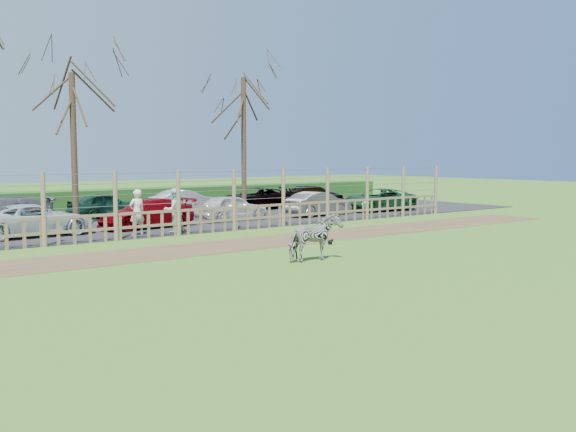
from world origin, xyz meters
TOP-DOWN VIEW (x-y plane):
  - ground at (0.00, 0.00)m, footprint 120.00×120.00m
  - dirt_strip at (0.00, 4.50)m, footprint 34.00×2.80m
  - asphalt at (0.00, 14.50)m, footprint 44.00×13.00m
  - hedge at (0.00, 21.50)m, footprint 46.00×2.00m
  - fence at (0.00, 8.00)m, footprint 30.16×0.16m
  - tree_mid at (-2.00, 13.50)m, footprint 4.80×4.80m
  - tree_right at (7.00, 14.00)m, footprint 4.80×4.80m
  - zebra at (0.22, 0.25)m, footprint 1.64×0.76m
  - visitor_a at (-1.32, 8.83)m, footprint 0.67×0.48m
  - visitor_b at (0.16, 8.67)m, footprint 0.87×0.70m
  - crow at (2.92, 2.61)m, footprint 0.23×0.17m
  - car_2 at (-4.50, 10.90)m, footprint 4.39×2.16m
  - car_3 at (0.01, 10.85)m, footprint 4.29×2.10m
  - car_4 at (4.44, 11.22)m, footprint 3.58×1.58m
  - car_5 at (9.18, 10.62)m, footprint 3.72×1.53m
  - car_6 at (13.59, 10.72)m, footprint 4.51×2.45m
  - car_9 at (-4.29, 15.93)m, footprint 4.32×2.21m
  - car_10 at (0.40, 16.26)m, footprint 3.65×1.78m
  - car_11 at (4.78, 16.28)m, footprint 3.65×1.30m
  - car_12 at (8.98, 15.71)m, footprint 4.38×2.14m
  - car_13 at (13.21, 15.80)m, footprint 4.22×1.90m

SIDE VIEW (x-z plane):
  - ground at x=0.00m, z-range 0.00..0.00m
  - dirt_strip at x=0.00m, z-range 0.00..0.01m
  - asphalt at x=0.00m, z-range 0.00..0.04m
  - crow at x=2.92m, z-range 0.00..0.19m
  - hedge at x=0.00m, z-range 0.00..1.10m
  - car_2 at x=-4.50m, z-range 0.04..1.24m
  - car_3 at x=0.01m, z-range 0.04..1.24m
  - car_4 at x=4.44m, z-range 0.04..1.24m
  - car_5 at x=9.18m, z-range 0.04..1.24m
  - car_6 at x=13.59m, z-range 0.04..1.24m
  - car_9 at x=-4.29m, z-range 0.04..1.24m
  - car_10 at x=0.40m, z-range 0.04..1.24m
  - car_11 at x=4.78m, z-range 0.04..1.24m
  - car_12 at x=8.98m, z-range 0.04..1.24m
  - car_13 at x=13.21m, z-range 0.04..1.24m
  - zebra at x=0.22m, z-range 0.00..1.37m
  - fence at x=0.00m, z-range -0.45..2.05m
  - visitor_a at x=-1.32m, z-range 0.04..1.76m
  - visitor_b at x=0.16m, z-range 0.04..1.76m
  - tree_mid at x=-2.00m, z-range 1.45..8.28m
  - tree_right at x=7.00m, z-range 1.57..8.92m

